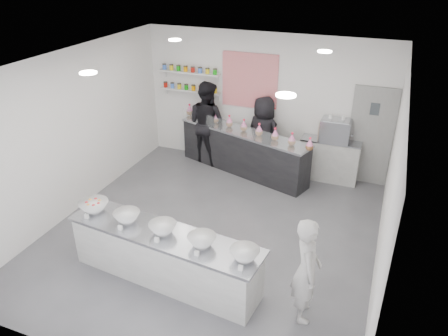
# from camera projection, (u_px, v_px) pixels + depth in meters

# --- Properties ---
(floor) EXTENTS (6.00, 6.00, 0.00)m
(floor) POSITION_uv_depth(u_px,v_px,m) (212.00, 233.00, 7.74)
(floor) COLOR #515156
(floor) RESTS_ON ground
(ceiling) EXTENTS (6.00, 6.00, 0.00)m
(ceiling) POSITION_uv_depth(u_px,v_px,m) (210.00, 64.00, 6.39)
(ceiling) COLOR white
(ceiling) RESTS_ON floor
(back_wall) EXTENTS (5.50, 0.00, 5.50)m
(back_wall) POSITION_uv_depth(u_px,v_px,m) (265.00, 102.00, 9.56)
(back_wall) COLOR white
(back_wall) RESTS_ON floor
(left_wall) EXTENTS (0.00, 6.00, 6.00)m
(left_wall) POSITION_uv_depth(u_px,v_px,m) (73.00, 133.00, 7.97)
(left_wall) COLOR white
(left_wall) RESTS_ON floor
(right_wall) EXTENTS (0.00, 6.00, 6.00)m
(right_wall) POSITION_uv_depth(u_px,v_px,m) (390.00, 187.00, 6.17)
(right_wall) COLOR white
(right_wall) RESTS_ON floor
(back_door) EXTENTS (0.88, 0.04, 2.10)m
(back_door) POSITION_uv_depth(u_px,v_px,m) (370.00, 137.00, 8.98)
(back_door) COLOR gray
(back_door) RESTS_ON floor
(pattern_panel) EXTENTS (1.25, 0.03, 1.20)m
(pattern_panel) POSITION_uv_depth(u_px,v_px,m) (250.00, 81.00, 9.45)
(pattern_panel) COLOR red
(pattern_panel) RESTS_ON back_wall
(jar_shelf_lower) EXTENTS (1.45, 0.22, 0.04)m
(jar_shelf_lower) POSITION_uv_depth(u_px,v_px,m) (190.00, 90.00, 10.00)
(jar_shelf_lower) COLOR silver
(jar_shelf_lower) RESTS_ON back_wall
(jar_shelf_upper) EXTENTS (1.45, 0.22, 0.04)m
(jar_shelf_upper) POSITION_uv_depth(u_px,v_px,m) (190.00, 72.00, 9.81)
(jar_shelf_upper) COLOR silver
(jar_shelf_upper) RESTS_ON back_wall
(preserve_jars) EXTENTS (1.45, 0.10, 0.56)m
(preserve_jars) POSITION_uv_depth(u_px,v_px,m) (189.00, 79.00, 9.86)
(preserve_jars) COLOR red
(preserve_jars) RESTS_ON jar_shelf_lower
(downlight_0) EXTENTS (0.24, 0.24, 0.02)m
(downlight_0) POSITION_uv_depth(u_px,v_px,m) (88.00, 73.00, 6.03)
(downlight_0) COLOR white
(downlight_0) RESTS_ON ceiling
(downlight_1) EXTENTS (0.24, 0.24, 0.02)m
(downlight_1) POSITION_uv_depth(u_px,v_px,m) (286.00, 95.00, 5.11)
(downlight_1) COLOR white
(downlight_1) RESTS_ON ceiling
(downlight_2) EXTENTS (0.24, 0.24, 0.02)m
(downlight_2) POSITION_uv_depth(u_px,v_px,m) (175.00, 40.00, 8.19)
(downlight_2) COLOR white
(downlight_2) RESTS_ON ceiling
(downlight_3) EXTENTS (0.24, 0.24, 0.02)m
(downlight_3) POSITION_uv_depth(u_px,v_px,m) (325.00, 51.00, 7.27)
(downlight_3) COLOR white
(downlight_3) RESTS_ON ceiling
(prep_counter) EXTENTS (3.11, 1.01, 0.83)m
(prep_counter) POSITION_uv_depth(u_px,v_px,m) (165.00, 256.00, 6.50)
(prep_counter) COLOR #A5A5A1
(prep_counter) RESTS_ON floor
(back_bar) EXTENTS (3.18, 1.50, 0.98)m
(back_bar) POSITION_uv_depth(u_px,v_px,m) (243.00, 152.00, 9.66)
(back_bar) COLOR black
(back_bar) RESTS_ON floor
(sneeze_guard) EXTENTS (2.96, 0.95, 0.27)m
(sneeze_guard) POSITION_uv_depth(u_px,v_px,m) (236.00, 129.00, 9.19)
(sneeze_guard) COLOR white
(sneeze_guard) RESTS_ON back_bar
(espresso_ledge) EXTENTS (1.24, 0.40, 0.92)m
(espresso_ledge) POSITION_uv_depth(u_px,v_px,m) (329.00, 160.00, 9.34)
(espresso_ledge) COLOR #A5A5A1
(espresso_ledge) RESTS_ON floor
(espresso_machine) EXTENTS (0.60, 0.42, 0.46)m
(espresso_machine) POSITION_uv_depth(u_px,v_px,m) (335.00, 130.00, 9.01)
(espresso_machine) COLOR #93969E
(espresso_machine) RESTS_ON espresso_ledge
(cup_stacks) EXTENTS (0.27, 0.24, 0.36)m
(cup_stacks) POSITION_uv_depth(u_px,v_px,m) (324.00, 131.00, 9.11)
(cup_stacks) COLOR #9D7A66
(cup_stacks) RESTS_ON espresso_ledge
(prep_bowls) EXTENTS (3.04, 0.82, 0.16)m
(prep_bowls) POSITION_uv_depth(u_px,v_px,m) (163.00, 228.00, 6.28)
(prep_bowls) COLOR white
(prep_bowls) RESTS_ON prep_counter
(label_cards) EXTENTS (2.66, 0.04, 0.07)m
(label_cards) POSITION_uv_depth(u_px,v_px,m) (148.00, 253.00, 5.85)
(label_cards) COLOR white
(label_cards) RESTS_ON prep_counter
(cookie_bags) EXTENTS (3.25, 1.17, 0.28)m
(cookie_bags) POSITION_uv_depth(u_px,v_px,m) (244.00, 125.00, 9.38)
(cookie_bags) COLOR pink
(cookie_bags) RESTS_ON back_bar
(woman_prep) EXTENTS (0.52, 0.64, 1.54)m
(woman_prep) POSITION_uv_depth(u_px,v_px,m) (307.00, 270.00, 5.68)
(woman_prep) COLOR #BBB8B4
(woman_prep) RESTS_ON floor
(staff_left) EXTENTS (1.10, 0.96, 1.91)m
(staff_left) POSITION_uv_depth(u_px,v_px,m) (207.00, 122.00, 9.98)
(staff_left) COLOR black
(staff_left) RESTS_ON floor
(staff_right) EXTENTS (0.97, 0.79, 1.72)m
(staff_right) POSITION_uv_depth(u_px,v_px,m) (263.00, 134.00, 9.58)
(staff_right) COLOR black
(staff_right) RESTS_ON floor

